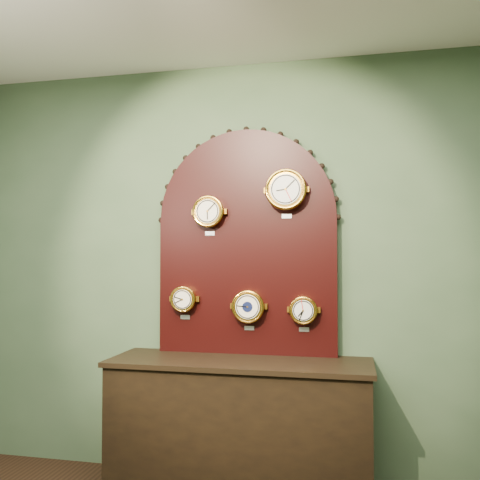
% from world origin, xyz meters
% --- Properties ---
extents(wall_back, '(4.00, 0.00, 4.00)m').
position_xyz_m(wall_back, '(0.00, 2.50, 1.40)').
color(wall_back, '#40573C').
rests_on(wall_back, ground).
extents(shop_counter, '(1.60, 0.50, 0.80)m').
position_xyz_m(shop_counter, '(0.00, 2.23, 0.40)').
color(shop_counter, black).
rests_on(shop_counter, ground_plane).
extents(display_board, '(1.26, 0.06, 1.53)m').
position_xyz_m(display_board, '(0.00, 2.45, 1.63)').
color(display_board, black).
rests_on(display_board, shop_counter).
extents(roman_clock, '(0.21, 0.08, 0.27)m').
position_xyz_m(roman_clock, '(-0.24, 2.38, 1.78)').
color(roman_clock, gold).
rests_on(roman_clock, display_board).
extents(arabic_clock, '(0.27, 0.08, 0.32)m').
position_xyz_m(arabic_clock, '(0.28, 2.38, 1.91)').
color(arabic_clock, gold).
rests_on(arabic_clock, display_board).
extents(hygrometer, '(0.17, 0.08, 0.23)m').
position_xyz_m(hygrometer, '(-0.42, 2.38, 1.19)').
color(hygrometer, gold).
rests_on(hygrometer, display_board).
extents(barometer, '(0.22, 0.08, 0.27)m').
position_xyz_m(barometer, '(0.03, 2.38, 1.15)').
color(barometer, gold).
rests_on(barometer, display_board).
extents(tide_clock, '(0.18, 0.08, 0.23)m').
position_xyz_m(tide_clock, '(0.39, 2.38, 1.13)').
color(tide_clock, gold).
rests_on(tide_clock, display_board).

